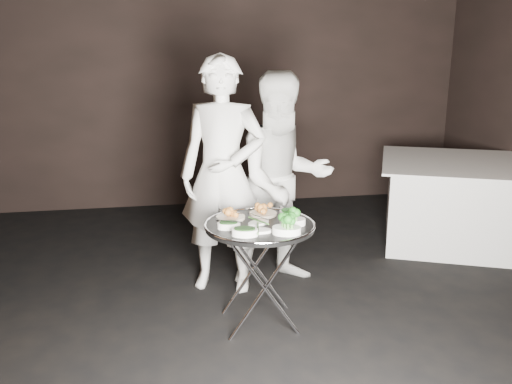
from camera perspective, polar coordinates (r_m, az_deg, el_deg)
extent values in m
cube|color=black|center=(3.84, 3.16, -15.87)|extent=(6.00, 7.00, 0.05)
cube|color=black|center=(6.78, -3.55, 11.27)|extent=(6.00, 0.05, 3.00)
cylinder|color=silver|center=(3.72, 0.94, -10.13)|extent=(0.51, 0.02, 0.74)
cylinder|color=silver|center=(3.72, 0.94, -10.13)|extent=(0.51, 0.02, 0.74)
cylinder|color=silver|center=(4.06, -0.11, -7.84)|extent=(0.51, 0.02, 0.74)
cylinder|color=silver|center=(4.06, -0.11, -7.84)|extent=(0.51, 0.02, 0.74)
cylinder|color=silver|center=(3.73, -2.84, -4.32)|extent=(0.02, 0.43, 0.02)
cylinder|color=silver|center=(3.81, 3.57, -3.94)|extent=(0.02, 0.43, 0.02)
cylinder|color=black|center=(3.75, 0.40, -3.62)|extent=(0.76, 0.76, 0.03)
torus|color=silver|center=(3.75, 0.40, -3.40)|extent=(0.77, 0.77, 0.02)
cylinder|color=beige|center=(3.87, -2.69, -2.67)|extent=(0.21, 0.21, 0.02)
cylinder|color=beige|center=(3.94, 0.75, -2.31)|extent=(0.20, 0.20, 0.02)
cylinder|color=white|center=(3.90, 3.45, -2.32)|extent=(0.13, 0.13, 0.05)
cylinder|color=silver|center=(3.85, -2.66, -2.08)|extent=(0.15, 0.14, 0.01)
cylinder|color=silver|center=(3.94, 0.56, -1.70)|extent=(0.04, 0.19, 0.01)
cylinder|color=silver|center=(3.90, 3.38, -1.90)|extent=(0.09, 0.18, 0.01)
cylinder|color=silver|center=(3.65, -2.86, -3.07)|extent=(0.18, 0.09, 0.01)
cylinder|color=silver|center=(3.73, 3.87, -2.70)|extent=(0.10, 0.18, 0.01)
cylinder|color=silver|center=(3.74, 0.37, -2.61)|extent=(0.10, 0.17, 0.01)
imported|color=silver|center=(4.33, -3.52, 1.75)|extent=(0.80, 0.66, 1.90)
imported|color=silver|center=(4.45, 2.91, 1.23)|extent=(0.94, 0.78, 1.76)
cube|color=silver|center=(5.87, 20.15, -1.08)|extent=(1.31, 1.31, 0.82)
cube|color=silver|center=(5.77, 20.52, 2.92)|extent=(1.47, 1.47, 0.02)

